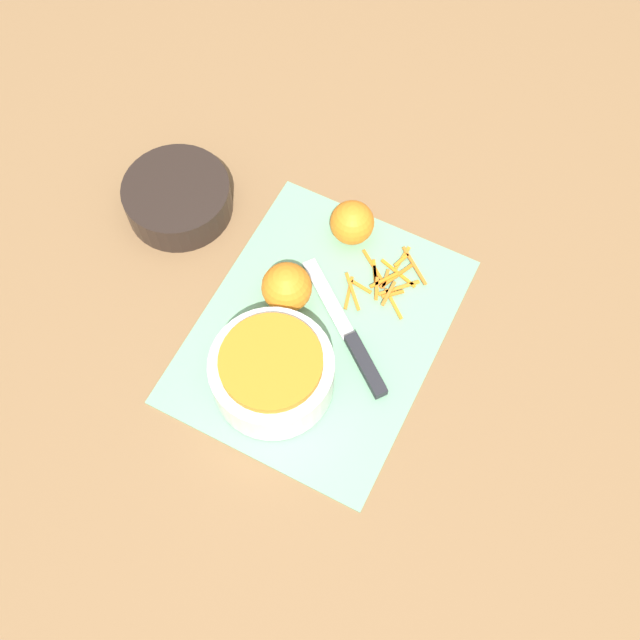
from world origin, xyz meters
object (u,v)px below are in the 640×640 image
bowl_speckled (272,372)px  knife (357,349)px  bowl_dark (178,198)px  orange_left (352,223)px  orange_right (287,287)px

bowl_speckled → knife: bowl_speckled is taller
bowl_speckled → bowl_dark: 0.35m
orange_left → orange_right: orange_right is taller
knife → bowl_dark: bearing=22.3°
orange_left → orange_right: bearing=166.5°
bowl_dark → orange_left: size_ratio=2.46×
bowl_speckled → knife: (0.10, -0.09, -0.04)m
bowl_speckled → bowl_dark: bowl_speckled is taller
bowl_speckled → orange_right: bearing=19.7°
knife → orange_left: 0.21m
knife → orange_left: (0.18, 0.10, 0.03)m
bowl_speckled → bowl_dark: size_ratio=1.02×
knife → orange_right: (0.03, 0.13, 0.03)m
knife → orange_left: size_ratio=3.02×
orange_right → bowl_speckled: bearing=-160.3°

